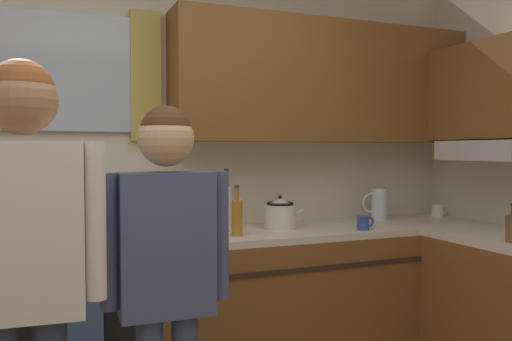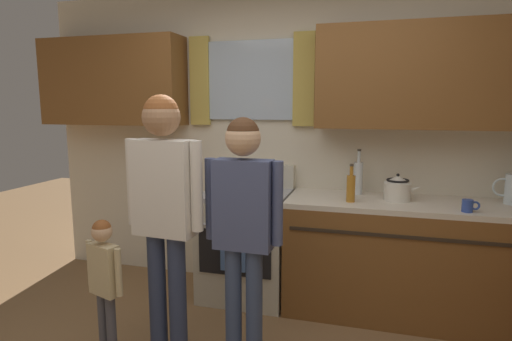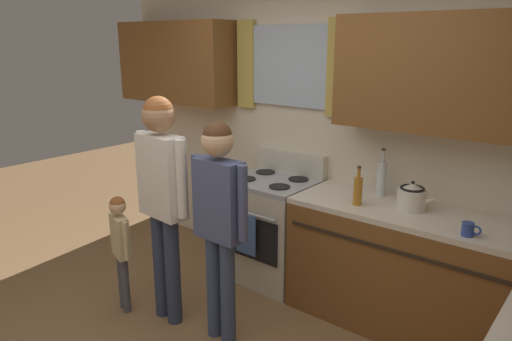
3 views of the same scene
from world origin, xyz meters
name	(u,v)px [view 1 (image 1 of 3)]	position (x,y,z in m)	size (l,w,h in m)	color
back_wall_unit	(134,127)	(0.05, 1.81, 1.52)	(4.60, 0.42, 2.60)	beige
kitchen_counter_run	(401,308)	(1.49, 1.17, 0.45)	(2.23, 1.97, 0.90)	brown
stove_oven	(77,324)	(-0.30, 1.54, 0.47)	(0.71, 0.67, 1.10)	beige
bottle_tall_clear	(227,205)	(0.59, 1.72, 1.04)	(0.07, 0.07, 0.37)	silver
bottle_oil_amber	(237,217)	(0.55, 1.42, 1.01)	(0.06, 0.06, 0.29)	#B27223
mug_ceramic_white	(438,211)	(2.17, 1.63, 0.95)	(0.13, 0.08, 0.09)	white
mug_cobalt_blue	(364,223)	(1.33, 1.33, 0.94)	(0.11, 0.07, 0.08)	#2D479E
stovetop_kettle	(280,213)	(0.89, 1.57, 1.00)	(0.27, 0.20, 0.21)	silver
water_pitcher	(378,204)	(1.68, 1.67, 1.01)	(0.19, 0.11, 0.22)	silver
adult_holding_child	(24,250)	(-0.52, 0.53, 1.06)	(0.52, 0.23, 1.68)	#2D3856
adult_in_plaid	(167,259)	(-0.03, 0.60, 0.97)	(0.48, 0.21, 1.55)	#38476B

